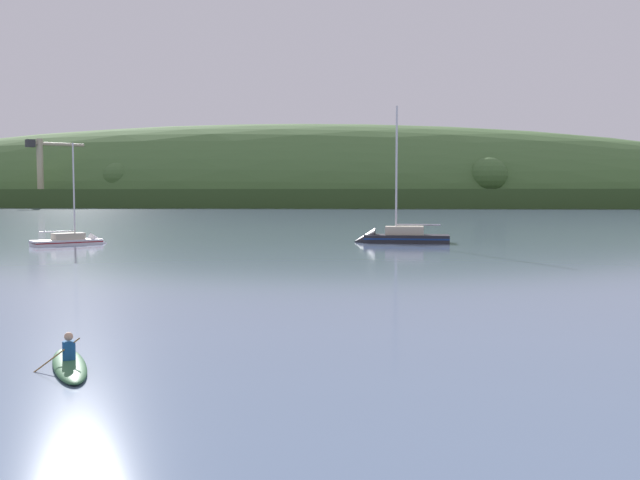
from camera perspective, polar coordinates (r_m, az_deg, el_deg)
far_shoreline_hill at (r=274.96m, az=-2.96°, el=2.90°), size 534.69×142.39×63.31m
dockside_crane at (r=251.63m, az=-21.73°, el=5.15°), size 16.20×13.22×22.81m
sailboat_near_mooring at (r=63.76m, az=6.14°, el=0.02°), size 8.78×3.56×13.48m
sailboat_midwater_white at (r=64.34m, az=-19.28°, el=-0.23°), size 6.17×5.55×9.71m
canoe_with_paddler at (r=19.06m, az=-19.76°, el=-9.49°), size 2.36×3.91×1.02m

